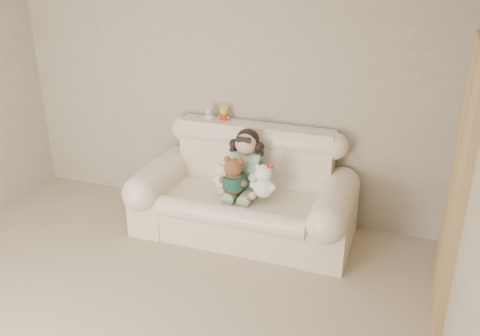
% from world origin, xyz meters
% --- Properties ---
extents(wall_back, '(4.50, 0.00, 4.50)m').
position_xyz_m(wall_back, '(0.00, 2.50, 1.30)').
color(wall_back, '#B7A591').
rests_on(wall_back, ground).
extents(sofa, '(2.10, 0.95, 1.03)m').
position_xyz_m(sofa, '(0.40, 2.00, 0.52)').
color(sofa, '#FFE8CD').
rests_on(sofa, floor).
extents(door_panel, '(0.06, 0.90, 2.10)m').
position_xyz_m(door_panel, '(2.22, 1.40, 1.05)').
color(door_panel, '#A07344').
rests_on(door_panel, floor).
extents(seated_child, '(0.40, 0.49, 0.65)m').
position_xyz_m(seated_child, '(0.40, 2.08, 0.74)').
color(seated_child, '#256B29').
rests_on(seated_child, sofa).
extents(brown_teddy, '(0.28, 0.22, 0.43)m').
position_xyz_m(brown_teddy, '(0.35, 1.86, 0.71)').
color(brown_teddy, brown).
rests_on(brown_teddy, sofa).
extents(white_cat, '(0.29, 0.25, 0.39)m').
position_xyz_m(white_cat, '(0.63, 1.88, 0.70)').
color(white_cat, white).
rests_on(white_cat, sofa).
extents(cream_teddy, '(0.21, 0.16, 0.32)m').
position_xyz_m(cream_teddy, '(0.23, 1.89, 0.66)').
color(cream_teddy, white).
rests_on(cream_teddy, sofa).
extents(yellow_mini_bear, '(0.14, 0.12, 0.18)m').
position_xyz_m(yellow_mini_bear, '(0.06, 2.38, 1.10)').
color(yellow_mini_bear, yellow).
rests_on(yellow_mini_bear, sofa).
extents(grey_mini_plush, '(0.14, 0.12, 0.18)m').
position_xyz_m(grey_mini_plush, '(-0.09, 2.34, 1.10)').
color(grey_mini_plush, silver).
rests_on(grey_mini_plush, sofa).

